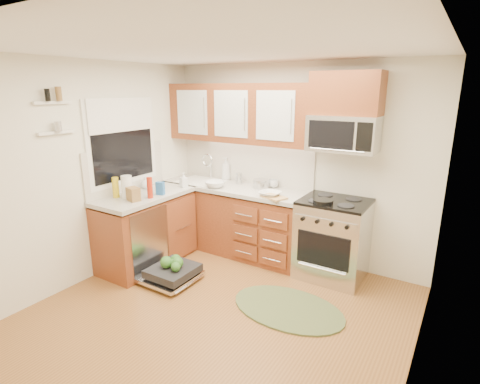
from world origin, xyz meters
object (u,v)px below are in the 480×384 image
Objects in this scene: rug at (288,308)px; bowl_a at (270,194)px; stock_pot at (261,184)px; microwave at (343,134)px; bowl_b at (215,184)px; skillet at (323,201)px; sink at (201,190)px; range at (332,239)px; upper_cabinets at (238,113)px; cup at (273,184)px; dishwasher at (171,273)px; cutting_board at (274,197)px; paper_towel_roll at (127,187)px.

bowl_a is (-0.62, 0.75, 0.95)m from rug.
stock_pot is at bearing 134.89° from bowl_a.
microwave is 2.89× the size of bowl_b.
bowl_b is (-1.48, 0.00, -0.00)m from skillet.
stock_pot is (-1.02, -0.02, -0.71)m from microwave.
stock_pot is at bearing 26.96° from bowl_b.
stock_pot is (0.91, 0.11, 0.19)m from sink.
upper_cabinets is at bearing 174.11° from range.
upper_cabinets reaches higher than cup.
bowl_a is at bearing 50.15° from dishwasher.
upper_cabinets is 1.99m from range.
upper_cabinets reaches higher than microwave.
bowl_b is at bearing 180.00° from bowl_a.
bowl_b reaches higher than rug.
cutting_board is at bearing -177.44° from skillet.
bowl_a is (1.41, 0.96, -0.11)m from paper_towel_roll.
range is 0.80× the size of rug.
range is 1.65m from bowl_b.
cup is (1.25, 1.36, -0.08)m from paper_towel_roll.
cup is (-0.83, 0.40, 0.01)m from skillet.
sink is at bearing 174.65° from skillet.
range is at bearing -5.37° from stock_pot.
upper_cabinets is at bearing 178.98° from microwave.
range is 1.05m from rug.
paper_towel_roll reaches higher than cup.
stock_pot is 1.68m from paper_towel_roll.
range is 0.91m from bowl_a.
rug is at bearing -50.49° from bowl_a.
range is at bearing -13.63° from cup.
cutting_board is at bearing -1.94° from bowl_b.
upper_cabinets is at bearing -171.43° from cup.
bowl_a is (0.28, -0.28, -0.03)m from stock_pot.
dishwasher is 1.14m from paper_towel_roll.
paper_towel_roll reaches higher than dishwasher.
paper_towel_roll is 1.71m from bowl_a.
sink is 1.21m from bowl_a.
rug is 1.70m from cup.
cutting_board is (0.72, -0.35, -0.94)m from upper_cabinets.
cutting_board is 0.08m from bowl_a.
bowl_a is 0.43m from cup.
dishwasher is (0.39, -1.12, -0.70)m from sink.
range is at bearing 13.55° from bowl_a.
stock_pot is (-0.90, 1.03, 0.98)m from rug.
dishwasher is at bearing 0.80° from paper_towel_roll.
paper_towel_roll is (-1.48, -0.93, 0.13)m from cutting_board.
dishwasher is at bearing -115.11° from cup.
upper_cabinets is 3.31× the size of sink.
paper_towel_roll is (-0.23, -1.13, 0.26)m from sink.
microwave is at bearing -6.29° from cup.
range is 0.53m from skillet.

